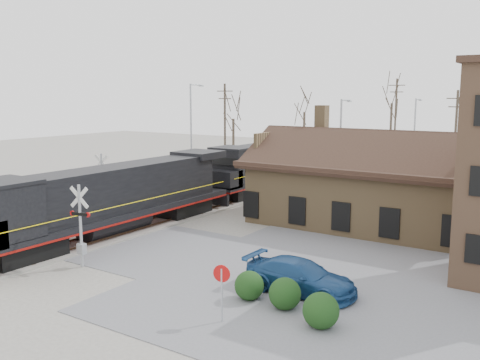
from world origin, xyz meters
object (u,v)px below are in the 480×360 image
(locomotive_lead, at_px, (106,199))
(depot, at_px, (365,189))
(parked_car, at_px, (300,277))
(locomotive_trailing, at_px, (274,163))

(locomotive_lead, bearing_deg, depot, 44.68)
(depot, distance_m, parked_car, 14.01)
(depot, bearing_deg, parked_car, -80.76)
(locomotive_lead, relative_size, parked_car, 3.95)
(depot, relative_size, parked_car, 2.97)
(locomotive_trailing, relative_size, parked_car, 3.95)
(locomotive_trailing, distance_m, parked_car, 26.54)
(depot, xyz_separation_m, locomotive_lead, (-11.99, -11.85, -0.05))
(locomotive_lead, xyz_separation_m, parked_car, (14.22, -1.88, -1.61))
(locomotive_trailing, xyz_separation_m, parked_car, (14.22, -22.35, -1.61))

